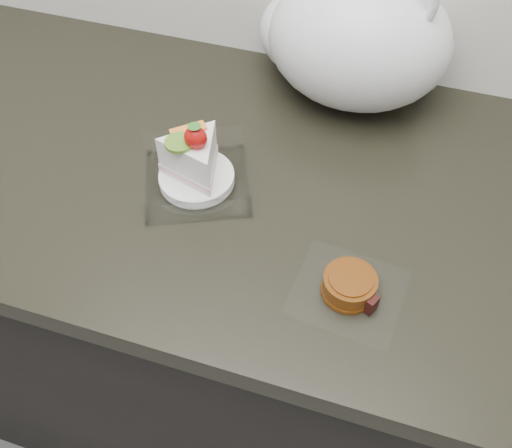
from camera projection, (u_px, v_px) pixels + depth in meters
counter at (229, 313)px, 1.24m from camera, size 2.04×0.64×0.90m
cake_tray at (196, 168)px, 0.84m from camera, size 0.20×0.20×0.12m
mooncake_wrap at (350, 287)px, 0.73m from camera, size 0.15×0.14×0.03m
plastic_bag at (349, 38)px, 0.92m from camera, size 0.36×0.29×0.27m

